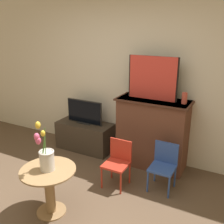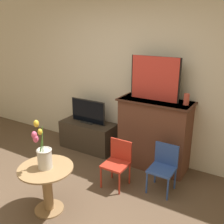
% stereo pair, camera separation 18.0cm
% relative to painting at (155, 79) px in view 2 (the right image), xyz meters
% --- Properties ---
extents(wall_back, '(8.00, 0.06, 2.70)m').
position_rel_painting_xyz_m(wall_back, '(-0.48, 0.25, -0.04)').
color(wall_back, beige).
rests_on(wall_back, ground).
extents(fireplace_mantel, '(1.09, 0.48, 1.07)m').
position_rel_painting_xyz_m(fireplace_mantel, '(0.04, -0.01, -0.84)').
color(fireplace_mantel, brown).
rests_on(fireplace_mantel, ground).
extents(painting, '(0.74, 0.03, 0.63)m').
position_rel_painting_xyz_m(painting, '(0.00, 0.00, 0.00)').
color(painting, black).
rests_on(painting, fireplace_mantel).
extents(mantel_candle, '(0.08, 0.08, 0.16)m').
position_rel_painting_xyz_m(mantel_candle, '(0.48, -0.01, -0.23)').
color(mantel_candle, '#CC4C3D').
rests_on(mantel_candle, fireplace_mantel).
extents(tv_stand, '(0.98, 0.44, 0.49)m').
position_rel_painting_xyz_m(tv_stand, '(-1.19, -0.03, -1.14)').
color(tv_stand, '#382D23').
rests_on(tv_stand, ground).
extents(tv_monitor, '(0.67, 0.12, 0.41)m').
position_rel_painting_xyz_m(tv_monitor, '(-1.19, -0.02, -0.70)').
color(tv_monitor, black).
rests_on(tv_monitor, tv_stand).
extents(chair_red, '(0.32, 0.32, 0.63)m').
position_rel_painting_xyz_m(chair_red, '(-0.19, -0.72, -1.02)').
color(chair_red, '#B22D1E').
rests_on(chair_red, ground).
extents(chair_blue, '(0.32, 0.32, 0.63)m').
position_rel_painting_xyz_m(chair_blue, '(0.39, -0.51, -1.02)').
color(chair_blue, '#2D4C99').
rests_on(chair_blue, ground).
extents(side_table, '(0.63, 0.63, 0.58)m').
position_rel_painting_xyz_m(side_table, '(-0.61, -1.61, -1.01)').
color(side_table, '#99754C').
rests_on(side_table, ground).
extents(vase_tulips, '(0.23, 0.20, 0.54)m').
position_rel_painting_xyz_m(vase_tulips, '(-0.62, -1.62, -0.64)').
color(vase_tulips, beige).
rests_on(vase_tulips, side_table).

